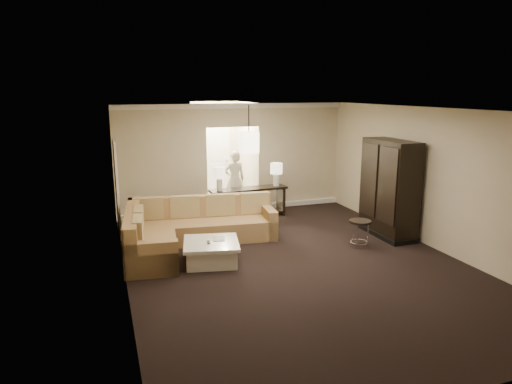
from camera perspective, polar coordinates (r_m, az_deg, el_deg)
name	(u,v)px	position (r m, az deg, el deg)	size (l,w,h in m)	color
ground	(294,263)	(8.58, 4.80, -8.82)	(8.00, 8.00, 0.00)	black
wall_back	(233,158)	(11.88, -2.85, 4.26)	(6.00, 0.04, 2.80)	beige
wall_front	(462,272)	(4.94, 24.30, -9.09)	(6.00, 0.04, 2.80)	beige
wall_left	(121,202)	(7.50, -16.49, -1.25)	(0.04, 8.00, 2.80)	beige
wall_right	(434,179)	(9.76, 21.32, 1.55)	(0.04, 8.00, 2.80)	beige
ceiling	(297,110)	(7.99, 5.18, 10.21)	(6.00, 8.00, 0.02)	white
crown_molding	(233,106)	(11.71, -2.86, 10.68)	(6.00, 0.10, 0.12)	white
baseboard	(234,208)	(12.10, -2.72, -2.06)	(6.00, 0.10, 0.12)	white
side_door	(117,188)	(10.31, -16.97, 0.44)	(0.05, 0.90, 2.10)	white
foyer	(220,155)	(13.17, -4.48, 4.63)	(1.44, 2.02, 2.80)	beige
sectional_sofa	(187,229)	(9.41, -8.64, -4.59)	(3.31, 2.54, 0.92)	brown
coffee_table	(211,252)	(8.55, -5.60, -7.44)	(1.18, 1.18, 0.42)	silver
console_table	(249,200)	(11.35, -0.93, -1.01)	(1.98, 0.56, 0.75)	black
armoire	(389,190)	(10.27, 16.25, 0.18)	(0.62, 1.46, 2.10)	black
drink_table	(360,228)	(9.50, 12.85, -4.40)	(0.44, 0.44, 0.56)	black
table_lamp_left	(219,175)	(10.96, -4.62, 2.14)	(0.30, 0.30, 0.58)	white
table_lamp_right	(276,171)	(11.50, 2.57, 2.67)	(0.30, 0.30, 0.58)	white
pendant_light	(249,142)	(10.57, -0.91, 6.25)	(0.38, 0.38, 1.09)	black
person	(235,177)	(12.28, -2.69, 1.95)	(0.62, 0.41, 1.70)	#EAE6C7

